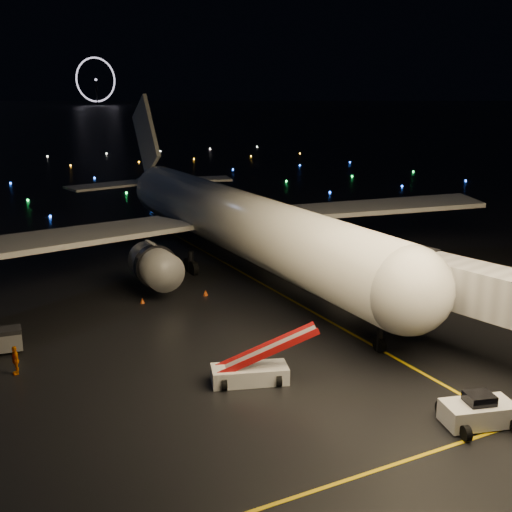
{
  "coord_description": "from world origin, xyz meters",
  "views": [
    {
      "loc": [
        -15.1,
        -31.49,
        17.78
      ],
      "look_at": [
        7.45,
        12.0,
        5.0
      ],
      "focal_mm": 45.0,
      "sensor_mm": 36.0,
      "label": 1
    }
  ],
  "objects_px": {
    "crew_c": "(15,360)",
    "baggage_cart_1": "(7,340)",
    "pushback_tug": "(478,409)",
    "belt_loader": "(250,357)",
    "airliner": "(222,183)"
  },
  "relations": [
    {
      "from": "crew_c",
      "to": "baggage_cart_1",
      "type": "distance_m",
      "value": 4.0
    },
    {
      "from": "airliner",
      "to": "belt_loader",
      "type": "xyz_separation_m",
      "value": [
        -10.18,
        -26.3,
        -6.86
      ]
    },
    {
      "from": "crew_c",
      "to": "pushback_tug",
      "type": "bearing_deg",
      "value": 44.41
    },
    {
      "from": "belt_loader",
      "to": "baggage_cart_1",
      "type": "distance_m",
      "value": 17.62
    },
    {
      "from": "pushback_tug",
      "to": "crew_c",
      "type": "distance_m",
      "value": 28.3
    },
    {
      "from": "crew_c",
      "to": "baggage_cart_1",
      "type": "xyz_separation_m",
      "value": [
        -0.07,
        4.0,
        -0.09
      ]
    },
    {
      "from": "airliner",
      "to": "belt_loader",
      "type": "bearing_deg",
      "value": -111.32
    },
    {
      "from": "airliner",
      "to": "belt_loader",
      "type": "height_order",
      "value": "airliner"
    },
    {
      "from": "airliner",
      "to": "pushback_tug",
      "type": "relative_size",
      "value": 15.66
    },
    {
      "from": "crew_c",
      "to": "belt_loader",
      "type": "bearing_deg",
      "value": 52.97
    },
    {
      "from": "belt_loader",
      "to": "crew_c",
      "type": "bearing_deg",
      "value": 166.35
    },
    {
      "from": "belt_loader",
      "to": "airliner",
      "type": "bearing_deg",
      "value": 87.19
    },
    {
      "from": "airliner",
      "to": "belt_loader",
      "type": "distance_m",
      "value": 29.02
    },
    {
      "from": "crew_c",
      "to": "baggage_cart_1",
      "type": "bearing_deg",
      "value": 175.91
    },
    {
      "from": "pushback_tug",
      "to": "crew_c",
      "type": "xyz_separation_m",
      "value": [
        -21.5,
        18.41,
        0.04
      ]
    }
  ]
}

